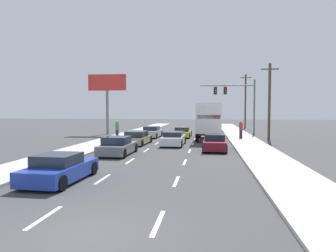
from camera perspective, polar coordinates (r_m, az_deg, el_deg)
name	(u,v)px	position (r m, az deg, el deg)	size (l,w,h in m)	color
ground_plane	(179,140)	(32.49, 2.01, -2.56)	(140.00, 140.00, 0.00)	#3D3D3F
sidewalk_right	(250,145)	(27.62, 15.20, -3.51)	(3.09, 80.00, 0.14)	#B2AFA8
sidewalk_left	(101,143)	(29.09, -12.43, -3.15)	(3.09, 80.00, 0.14)	#B2AFA8
lane_markings	(177,141)	(31.09, 1.76, -2.81)	(3.54, 57.00, 0.01)	silver
car_silver	(152,132)	(35.16, -3.06, -1.19)	(2.00, 4.38, 1.27)	#B7BABF
car_tan	(137,138)	(28.09, -5.83, -2.29)	(2.13, 4.63, 1.23)	tan
car_gray	(118,146)	(21.83, -9.41, -3.80)	(2.01, 4.22, 1.31)	slate
car_blue	(60,169)	(14.38, -19.63, -7.58)	(2.08, 4.22, 1.26)	#1E389E
car_yellow	(183,132)	(35.39, 2.74, -1.22)	(1.95, 4.42, 1.18)	yellow
car_white	(174,139)	(27.23, 1.06, -2.42)	(1.95, 4.53, 1.23)	white
box_truck	(209,120)	(31.67, 7.74, 1.17)	(2.72, 7.52, 3.82)	white
car_maroon	(215,143)	(24.16, 8.76, -3.15)	(1.91, 4.27, 1.28)	maroon
traffic_signal_mast	(232,95)	(39.66, 11.90, 5.69)	(6.91, 0.69, 7.01)	#595B56
utility_pole_mid	(269,101)	(33.62, 18.48, 4.54)	(1.80, 0.28, 8.01)	brown
utility_pole_far	(245,100)	(54.30, 14.31, 4.66)	(1.80, 0.28, 9.30)	brown
roadside_billboard	(107,90)	(40.68, -11.34, 6.60)	(5.07, 0.36, 7.79)	slate
pedestrian_near_corner	(241,129)	(33.34, 13.51, -0.62)	(0.38, 0.38, 1.89)	#1E233F
pedestrian_mid_block	(117,129)	(33.28, -9.54, -0.57)	(0.38, 0.38, 1.90)	#1E233F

